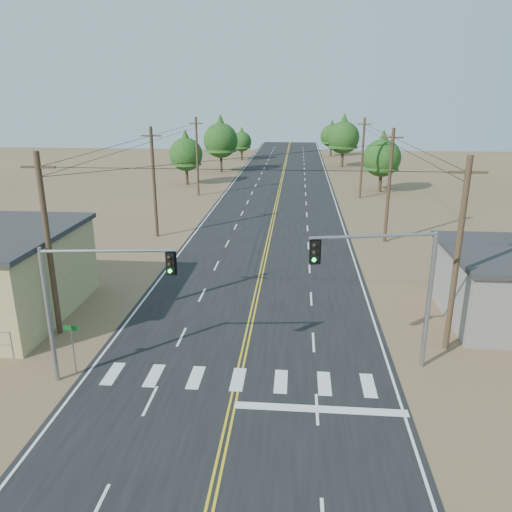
# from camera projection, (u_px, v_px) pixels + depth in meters

# --- Properties ---
(road) EXTENTS (15.00, 200.00, 0.02)m
(road) POSITION_uv_depth(u_px,v_px,m) (267.00, 245.00, 44.10)
(road) COLOR black
(road) RESTS_ON ground
(utility_pole_left_near) EXTENTS (1.80, 0.30, 10.00)m
(utility_pole_left_near) POSITION_uv_depth(u_px,v_px,m) (48.00, 245.00, 26.30)
(utility_pole_left_near) COLOR #4C3826
(utility_pole_left_near) RESTS_ON ground
(utility_pole_left_mid) EXTENTS (1.80, 0.30, 10.00)m
(utility_pole_left_mid) POSITION_uv_depth(u_px,v_px,m) (154.00, 182.00, 45.26)
(utility_pole_left_mid) COLOR #4C3826
(utility_pole_left_mid) RESTS_ON ground
(utility_pole_left_far) EXTENTS (1.80, 0.30, 10.00)m
(utility_pole_left_far) POSITION_uv_depth(u_px,v_px,m) (197.00, 156.00, 64.21)
(utility_pole_left_far) COLOR #4C3826
(utility_pole_left_far) RESTS_ON ground
(utility_pole_right_near) EXTENTS (1.80, 0.30, 10.00)m
(utility_pole_right_near) POSITION_uv_depth(u_px,v_px,m) (457.00, 255.00, 24.62)
(utility_pole_right_near) COLOR #4C3826
(utility_pole_right_near) RESTS_ON ground
(utility_pole_right_mid) EXTENTS (1.80, 0.30, 10.00)m
(utility_pole_right_mid) POSITION_uv_depth(u_px,v_px,m) (389.00, 185.00, 43.57)
(utility_pole_right_mid) COLOR #4C3826
(utility_pole_right_mid) RESTS_ON ground
(utility_pole_right_far) EXTENTS (1.80, 0.30, 10.00)m
(utility_pole_right_far) POSITION_uv_depth(u_px,v_px,m) (362.00, 158.00, 62.53)
(utility_pole_right_far) COLOR #4C3826
(utility_pole_right_far) RESTS_ON ground
(signal_mast_left) EXTENTS (5.90, 0.85, 6.47)m
(signal_mast_left) POSITION_uv_depth(u_px,v_px,m) (85.00, 292.00, 21.92)
(signal_mast_left) COLOR gray
(signal_mast_left) RESTS_ON ground
(signal_mast_right) EXTENTS (5.85, 1.52, 6.91)m
(signal_mast_right) POSITION_uv_depth(u_px,v_px,m) (396.00, 278.00, 22.78)
(signal_mast_right) COLOR gray
(signal_mast_right) RESTS_ON ground
(street_sign) EXTENTS (0.73, 0.06, 2.46)m
(street_sign) POSITION_uv_depth(u_px,v_px,m) (73.00, 341.00, 23.37)
(street_sign) COLOR gray
(street_sign) RESTS_ON ground
(tree_left_near) EXTENTS (4.80, 4.80, 7.99)m
(tree_left_near) POSITION_uv_depth(u_px,v_px,m) (186.00, 151.00, 72.14)
(tree_left_near) COLOR #3F2D1E
(tree_left_near) RESTS_ON ground
(tree_left_mid) EXTENTS (5.78, 5.78, 9.63)m
(tree_left_mid) POSITION_uv_depth(u_px,v_px,m) (221.00, 137.00, 83.73)
(tree_left_mid) COLOR #3F2D1E
(tree_left_mid) RESTS_ON ground
(tree_left_far) EXTENTS (3.95, 3.95, 6.59)m
(tree_left_far) POSITION_uv_depth(u_px,v_px,m) (242.00, 140.00, 100.26)
(tree_left_far) COLOR #3F2D1E
(tree_left_far) RESTS_ON ground
(tree_right_near) EXTENTS (4.99, 4.99, 8.32)m
(tree_right_near) POSITION_uv_depth(u_px,v_px,m) (382.00, 154.00, 66.52)
(tree_right_near) COLOR #3F2D1E
(tree_right_near) RESTS_ON ground
(tree_right_mid) EXTENTS (5.75, 5.75, 9.59)m
(tree_right_mid) POSITION_uv_depth(u_px,v_px,m) (343.00, 134.00, 89.58)
(tree_right_mid) COLOR #3F2D1E
(tree_right_mid) RESTS_ON ground
(tree_right_far) EXTENTS (4.66, 4.66, 7.77)m
(tree_right_far) POSITION_uv_depth(u_px,v_px,m) (332.00, 134.00, 105.86)
(tree_right_far) COLOR #3F2D1E
(tree_right_far) RESTS_ON ground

